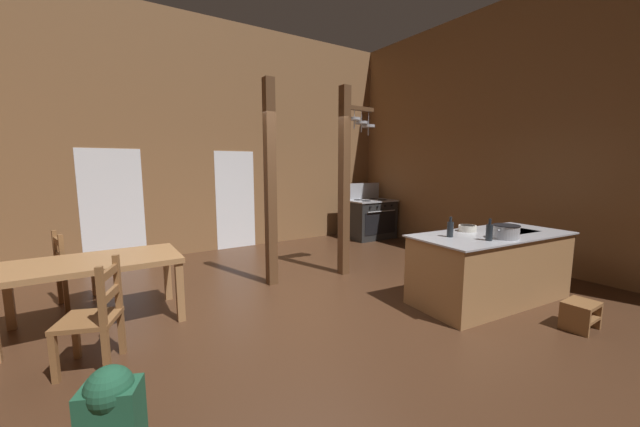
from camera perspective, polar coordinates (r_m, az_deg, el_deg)
The scene contains 18 objects.
ground_plane at distance 4.48m, azimuth -1.59°, elevation -15.92°, with size 9.01×8.20×0.10m, color #422819.
wall_back at distance 7.60m, azimuth -17.04°, elevation 11.65°, with size 9.01×0.14×4.62m, color brown.
wall_right at distance 7.24m, azimuth 28.36°, elevation 11.27°, with size 0.14×8.20×4.62m, color brown.
glazed_door_back_left at distance 7.24m, azimuth -30.62°, elevation 0.93°, with size 1.00×0.01×2.05m, color white.
glazed_panel_back_right at distance 7.67m, azimuth -13.56°, elevation 2.13°, with size 0.84×0.01×2.05m, color white.
kitchen_island at distance 5.12m, azimuth 25.89°, elevation -7.84°, with size 2.24×1.15×0.89m.
stove_range at distance 8.61m, azimuth 8.09°, elevation -0.78°, with size 1.15×0.84×1.32m.
support_post_with_pot_rack at distance 5.61m, azimuth 4.25°, elevation 6.31°, with size 0.68×0.22×2.97m.
support_post_center at distance 5.12m, azimuth -8.08°, elevation 4.70°, with size 0.14×0.14×2.97m.
step_stool at distance 4.83m, azimuth 36.64°, elevation -12.84°, with size 0.37×0.29×0.30m.
dining_table at distance 4.57m, azimuth -32.80°, elevation -7.43°, with size 1.70×0.90×0.74m.
ladderback_chair_near_window at distance 3.71m, azimuth -32.74°, elevation -14.00°, with size 0.57×0.57×0.95m.
ladderback_chair_by_post at distance 5.43m, azimuth -35.06°, elevation -7.51°, with size 0.53×0.53×0.95m.
backpack at distance 2.67m, azimuth -30.79°, elevation -26.01°, with size 0.38×0.37×0.60m.
stockpot_on_counter at distance 4.74m, azimuth 27.98°, elevation -2.64°, with size 0.37×0.30×0.17m.
mixing_bowl_on_counter at distance 5.06m, azimuth 22.82°, elevation -2.22°, with size 0.23×0.23×0.08m.
bottle_tall_on_counter at distance 4.53m, azimuth 25.80°, elevation -2.70°, with size 0.08×0.08×0.26m.
bottle_short_on_counter at distance 4.57m, azimuth 20.39°, elevation -2.35°, with size 0.08×0.08×0.25m.
Camera 1 is at (-2.14, -3.50, 1.75)m, focal length 19.71 mm.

